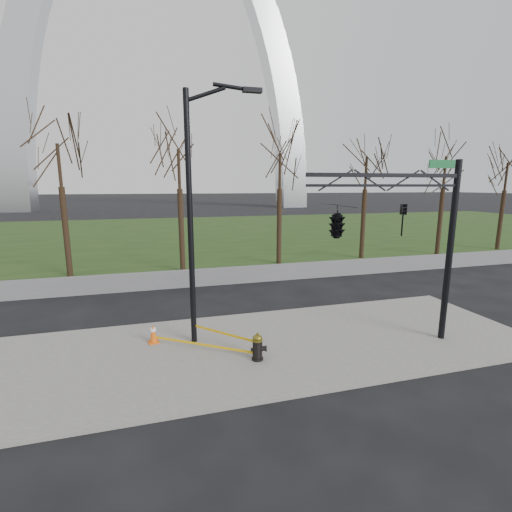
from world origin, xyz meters
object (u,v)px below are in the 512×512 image
object	(u,v)px
street_light	(197,202)
fire_hydrant	(258,347)
traffic_cone	(153,333)
traffic_signal_mast	(361,221)

from	to	relation	value
street_light	fire_hydrant	bearing A→B (deg)	-49.46
fire_hydrant	street_light	xyz separation A→B (m)	(-1.45, 1.83, 4.20)
traffic_cone	street_light	xyz separation A→B (m)	(1.53, -0.27, 4.28)
fire_hydrant	traffic_signal_mast	xyz separation A→B (m)	(3.22, 0.02, 3.66)
traffic_cone	traffic_signal_mast	distance (m)	7.53
traffic_cone	street_light	world-z (taller)	street_light
fire_hydrant	traffic_signal_mast	world-z (taller)	traffic_signal_mast
traffic_signal_mast	fire_hydrant	bearing A→B (deg)	-176.13
traffic_signal_mast	traffic_cone	bearing A→B (deg)	165.01
street_light	traffic_signal_mast	bearing A→B (deg)	-19.02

